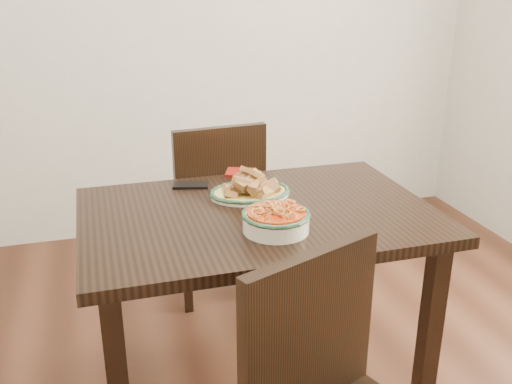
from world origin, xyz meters
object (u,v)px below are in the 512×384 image
object	(u,v)px
fish_plate	(250,184)
chair_far	(215,202)
smartphone	(191,185)
dining_table	(258,237)
noodle_bowl	(276,218)

from	to	relation	value
fish_plate	chair_far	bearing A→B (deg)	90.94
smartphone	chair_far	bearing A→B (deg)	81.82
chair_far	fish_plate	xyz separation A→B (m)	(0.01, -0.58, 0.30)
dining_table	smartphone	size ratio (longest dim) A/B	8.93
fish_plate	smartphone	distance (m)	0.25
dining_table	smartphone	bearing A→B (deg)	120.56
chair_far	dining_table	bearing A→B (deg)	85.10
chair_far	smartphone	size ratio (longest dim) A/B	6.67
smartphone	dining_table	bearing A→B (deg)	-44.73
smartphone	fish_plate	bearing A→B (deg)	-25.20
fish_plate	noodle_bowl	xyz separation A→B (m)	(-0.00, -0.32, -0.00)
fish_plate	noodle_bowl	bearing A→B (deg)	-90.78
dining_table	noodle_bowl	bearing A→B (deg)	-87.42
noodle_bowl	smartphone	bearing A→B (deg)	111.28
noodle_bowl	smartphone	size ratio (longest dim) A/B	1.64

